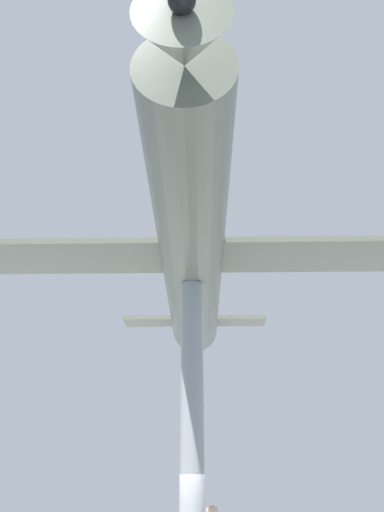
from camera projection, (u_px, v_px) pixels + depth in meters
support_pylon_central at (192, 419)px, 13.16m from camera, size 0.63×0.63×7.70m
suspended_airplane at (192, 253)px, 15.10m from camera, size 18.73×16.38×3.19m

